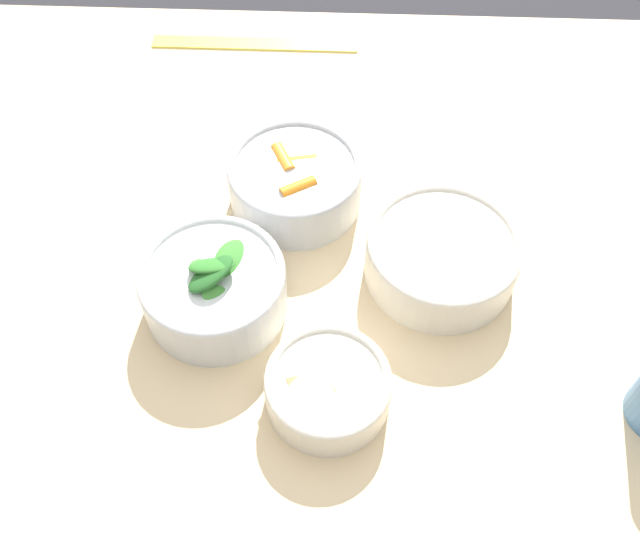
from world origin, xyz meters
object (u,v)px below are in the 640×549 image
at_px(bowl_greens, 214,287).
at_px(bowl_carrots, 295,182).
at_px(bowl_cookies, 327,388).
at_px(bowl_beans_hotdog, 442,258).
at_px(ruler, 255,44).

bearing_deg(bowl_greens, bowl_carrots, 63.88).
relative_size(bowl_carrots, bowl_cookies, 1.27).
bearing_deg(bowl_greens, bowl_cookies, -41.15).
distance_m(bowl_carrots, bowl_greens, 0.18).
bearing_deg(bowl_cookies, bowl_beans_hotdog, 53.37).
height_order(bowl_cookies, ruler, bowl_cookies).
height_order(bowl_carrots, bowl_beans_hotdog, bowl_carrots).
xyz_separation_m(bowl_carrots, bowl_cookies, (0.05, -0.28, -0.01)).
xyz_separation_m(bowl_beans_hotdog, ruler, (-0.26, 0.42, -0.03)).
bearing_deg(ruler, bowl_greens, -89.77).
distance_m(bowl_carrots, bowl_beans_hotdog, 0.21).
bearing_deg(bowl_carrots, bowl_beans_hotdog, -31.08).
relative_size(bowl_beans_hotdog, bowl_cookies, 1.35).
distance_m(bowl_greens, ruler, 0.48).
distance_m(bowl_greens, bowl_beans_hotdog, 0.26).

